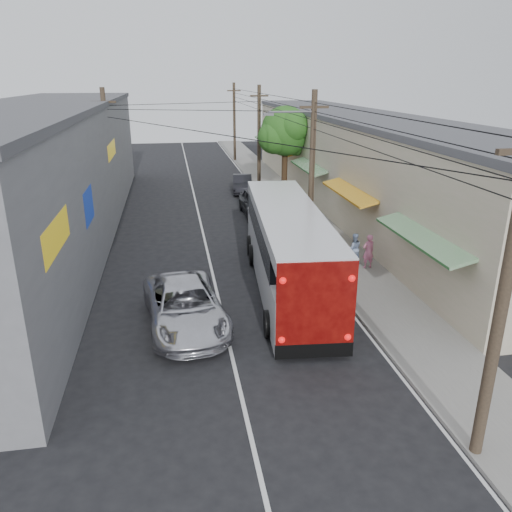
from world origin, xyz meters
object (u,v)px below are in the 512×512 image
at_px(jeepney, 185,306).
at_px(pedestrian_near, 368,251).
at_px(coach_bus, 287,248).
at_px(parked_car_mid, 257,203).
at_px(parked_suv, 270,220).
at_px(pedestrian_far, 354,248).
at_px(parked_car_far, 242,184).

bearing_deg(jeepney, pedestrian_near, 19.61).
xyz_separation_m(coach_bus, parked_car_mid, (0.79, 11.99, -0.97)).
bearing_deg(parked_suv, pedestrian_far, -54.47).
bearing_deg(parked_car_far, pedestrian_near, -71.98).
bearing_deg(parked_car_mid, parked_suv, -91.31).
bearing_deg(pedestrian_far, parked_suv, -55.46).
distance_m(coach_bus, pedestrian_near, 4.49).
xyz_separation_m(parked_car_mid, pedestrian_near, (3.39, -10.63, 0.10)).
distance_m(parked_suv, parked_car_far, 11.14).
xyz_separation_m(parked_suv, parked_car_far, (0.00, 11.14, -0.17)).
distance_m(jeepney, parked_car_far, 22.31).
xyz_separation_m(parked_suv, pedestrian_near, (3.39, -6.35, 0.08)).
bearing_deg(coach_bus, parked_car_mid, 90.97).
bearing_deg(pedestrian_near, coach_bus, 7.68).
xyz_separation_m(parked_car_mid, pedestrian_far, (2.96, -9.92, 0.03)).
height_order(parked_suv, parked_car_mid, parked_suv).
relative_size(jeepney, pedestrian_near, 3.53).
xyz_separation_m(jeepney, pedestrian_far, (8.16, 4.91, 0.06)).
height_order(jeepney, parked_car_mid, parked_car_mid).
distance_m(parked_suv, pedestrian_near, 7.20).
distance_m(parked_car_far, pedestrian_near, 17.82).
distance_m(parked_suv, pedestrian_far, 6.37).
relative_size(coach_bus, parked_car_mid, 2.52).
distance_m(parked_car_mid, pedestrian_near, 11.16).
distance_m(parked_car_mid, parked_car_far, 6.86).
bearing_deg(parked_suv, parked_car_far, 97.81).
bearing_deg(pedestrian_far, parked_car_mid, -66.55).
xyz_separation_m(coach_bus, jeepney, (-4.41, -2.84, -1.01)).
bearing_deg(pedestrian_far, jeepney, 37.88).
relative_size(coach_bus, parked_suv, 2.09).
bearing_deg(pedestrian_near, parked_car_far, -89.34).
height_order(pedestrian_near, pedestrian_far, pedestrian_near).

